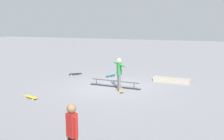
% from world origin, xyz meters
% --- Properties ---
extents(ground_plane, '(60.00, 60.00, 0.00)m').
position_xyz_m(ground_plane, '(0.00, 0.00, 0.00)').
color(ground_plane, gray).
extents(grind_rail, '(2.84, 0.59, 0.34)m').
position_xyz_m(grind_rail, '(-0.02, -0.09, 0.15)').
color(grind_rail, black).
rests_on(grind_rail, ground_plane).
extents(skate_ledge, '(2.05, 0.66, 0.26)m').
position_xyz_m(skate_ledge, '(-2.83, -1.90, 0.13)').
color(skate_ledge, '#B2A893').
rests_on(skate_ledge, ground_plane).
extents(skater_main, '(0.85, 1.09, 1.62)m').
position_xyz_m(skater_main, '(-0.42, 0.54, 0.94)').
color(skater_main, slate).
rests_on(skater_main, ground_plane).
extents(skateboard_main, '(0.47, 0.82, 0.09)m').
position_xyz_m(skateboard_main, '(-0.55, 0.65, 0.07)').
color(skateboard_main, tan).
rests_on(skateboard_main, ground_plane).
extents(bystander_red_shirt, '(0.37, 0.26, 1.64)m').
position_xyz_m(bystander_red_shirt, '(-1.09, 7.42, 0.92)').
color(bystander_red_shirt, black).
rests_on(bystander_red_shirt, ground_plane).
extents(loose_skateboard_teal, '(0.55, 0.80, 0.09)m').
position_xyz_m(loose_skateboard_teal, '(0.84, -2.37, 0.07)').
color(loose_skateboard_teal, teal).
rests_on(loose_skateboard_teal, ground_plane).
extents(loose_skateboard_black, '(0.76, 0.63, 0.09)m').
position_xyz_m(loose_skateboard_black, '(3.16, -2.16, 0.07)').
color(loose_skateboard_black, black).
rests_on(loose_skateboard_black, ground_plane).
extents(loose_skateboard_yellow, '(0.82, 0.47, 0.09)m').
position_xyz_m(loose_skateboard_yellow, '(3.06, 2.90, 0.07)').
color(loose_skateboard_yellow, yellow).
rests_on(loose_skateboard_yellow, ground_plane).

